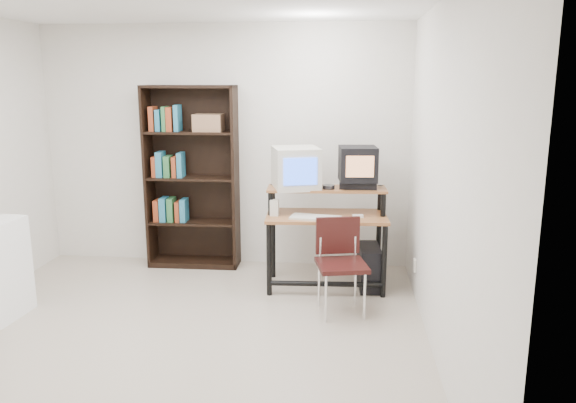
# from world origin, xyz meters

# --- Properties ---
(floor) EXTENTS (4.00, 4.00, 0.01)m
(floor) POSITION_xyz_m (0.00, 0.00, -0.01)
(floor) COLOR #BEB09D
(floor) RESTS_ON ground
(back_wall) EXTENTS (4.00, 0.01, 2.60)m
(back_wall) POSITION_xyz_m (0.00, 2.00, 1.30)
(back_wall) COLOR silver
(back_wall) RESTS_ON floor
(front_wall) EXTENTS (4.00, 0.01, 2.60)m
(front_wall) POSITION_xyz_m (0.00, -2.00, 1.30)
(front_wall) COLOR silver
(front_wall) RESTS_ON floor
(right_wall) EXTENTS (0.01, 4.00, 2.60)m
(right_wall) POSITION_xyz_m (2.00, 0.00, 1.30)
(right_wall) COLOR silver
(right_wall) RESTS_ON floor
(computer_desk) EXTENTS (1.19, 0.64, 0.98)m
(computer_desk) POSITION_xyz_m (1.14, 1.32, 0.68)
(computer_desk) COLOR #9C6033
(computer_desk) RESTS_ON floor
(crt_monitor) EXTENTS (0.53, 0.53, 0.41)m
(crt_monitor) POSITION_xyz_m (0.83, 1.41, 1.17)
(crt_monitor) COLOR beige
(crt_monitor) RESTS_ON computer_desk
(vcr) EXTENTS (0.36, 0.26, 0.08)m
(vcr) POSITION_xyz_m (1.44, 1.46, 1.01)
(vcr) COLOR black
(vcr) RESTS_ON computer_desk
(crt_tv) EXTENTS (0.39, 0.39, 0.33)m
(crt_tv) POSITION_xyz_m (1.43, 1.46, 1.22)
(crt_tv) COLOR black
(crt_tv) RESTS_ON vcr
(cd_spindle) EXTENTS (0.12, 0.12, 0.05)m
(cd_spindle) POSITION_xyz_m (1.16, 1.36, 0.99)
(cd_spindle) COLOR #26262B
(cd_spindle) RESTS_ON computer_desk
(keyboard) EXTENTS (0.50, 0.29, 0.03)m
(keyboard) POSITION_xyz_m (1.04, 1.14, 0.74)
(keyboard) COLOR beige
(keyboard) RESTS_ON computer_desk
(mousepad) EXTENTS (0.25, 0.22, 0.01)m
(mousepad) POSITION_xyz_m (1.46, 1.23, 0.72)
(mousepad) COLOR black
(mousepad) RESTS_ON computer_desk
(mouse) EXTENTS (0.11, 0.07, 0.03)m
(mouse) POSITION_xyz_m (1.44, 1.24, 0.74)
(mouse) COLOR white
(mouse) RESTS_ON mousepad
(desk_speaker) EXTENTS (0.08, 0.08, 0.17)m
(desk_speaker) POSITION_xyz_m (0.64, 1.23, 0.80)
(desk_speaker) COLOR beige
(desk_speaker) RESTS_ON computer_desk
(pc_tower) EXTENTS (0.23, 0.46, 0.42)m
(pc_tower) POSITION_xyz_m (1.57, 1.33, 0.21)
(pc_tower) COLOR black
(pc_tower) RESTS_ON floor
(school_chair) EXTENTS (0.49, 0.49, 0.83)m
(school_chair) POSITION_xyz_m (1.29, 0.74, 0.51)
(school_chair) COLOR black
(school_chair) RESTS_ON floor
(bookshelf) EXTENTS (0.99, 0.34, 1.96)m
(bookshelf) POSITION_xyz_m (-0.33, 1.86, 1.00)
(bookshelf) COLOR black
(bookshelf) RESTS_ON floor
(wall_outlet) EXTENTS (0.02, 0.08, 0.12)m
(wall_outlet) POSITION_xyz_m (1.99, 1.15, 0.30)
(wall_outlet) COLOR beige
(wall_outlet) RESTS_ON right_wall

